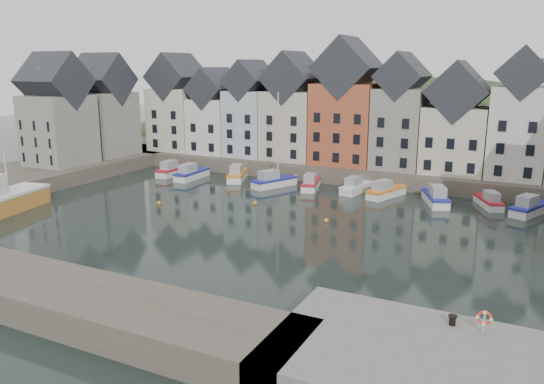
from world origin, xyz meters
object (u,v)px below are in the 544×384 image
Objects in this scene: life_ring_post at (484,318)px; boat_a at (172,170)px; mooring_bollard at (453,320)px; boat_d at (273,181)px.

boat_a is at bearing 143.34° from life_ring_post.
life_ring_post is (45.98, -34.22, 2.12)m from boat_a.
mooring_bollard is 1.71m from life_ring_post.
boat_a is 16.72m from boat_d.
boat_a is 11.60× the size of mooring_bollard.
boat_d reaches higher than life_ring_post.
mooring_bollard is at bearing -39.02° from boat_a.
mooring_bollard is (27.66, -33.67, 1.49)m from boat_d.
mooring_bollard is (44.38, -33.96, 1.57)m from boat_a.
boat_d is 43.60m from mooring_bollard.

